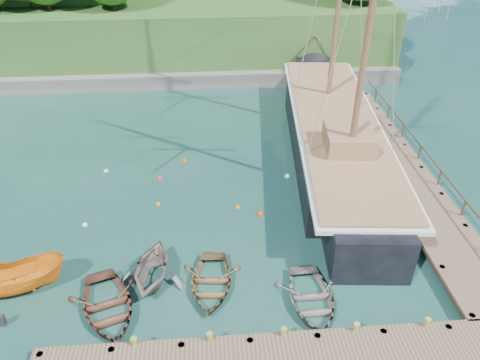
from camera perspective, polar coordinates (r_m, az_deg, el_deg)
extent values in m
plane|color=#143C35|center=(23.86, -1.51, -9.93)|extent=(160.00, 160.00, 0.00)
cube|color=#493B2A|center=(31.48, 19.08, 1.32)|extent=(3.20, 24.00, 0.12)
cube|color=#2C2419|center=(31.57, 19.03, 1.08)|extent=(3.20, 24.00, 0.20)
cylinder|color=#2C2419|center=(23.39, 26.11, -15.45)|extent=(0.28, 0.28, 1.10)
cylinder|color=#2C2419|center=(41.00, 11.51, 9.48)|extent=(0.28, 0.28, 1.10)
cylinder|color=#2C2419|center=(41.76, 15.00, 9.47)|extent=(0.28, 0.28, 1.10)
cylinder|color=olive|center=(20.73, -12.47, -20.09)|extent=(0.26, 0.26, 0.45)
cylinder|color=olive|center=(20.47, -3.61, -19.96)|extent=(0.26, 0.26, 0.45)
cylinder|color=olive|center=(20.65, 5.24, -19.39)|extent=(0.26, 0.26, 0.45)
cylinder|color=olive|center=(21.26, 13.68, -18.44)|extent=(0.26, 0.26, 0.45)
cylinder|color=olive|center=(22.26, 21.41, -17.22)|extent=(0.26, 0.26, 0.45)
imported|color=#513021|center=(22.42, -15.72, -15.28)|extent=(4.47, 5.26, 0.93)
imported|color=slate|center=(23.34, -10.53, -11.88)|extent=(3.73, 4.15, 1.96)
imported|color=brown|center=(22.67, -3.59, -12.95)|extent=(3.23, 4.26, 0.83)
imported|color=#675C56|center=(22.17, 8.61, -14.76)|extent=(3.05, 4.22, 0.86)
imported|color=orange|center=(24.73, -25.17, -12.12)|extent=(4.78, 2.75, 1.74)
imported|color=white|center=(26.11, 15.67, -6.89)|extent=(3.27, 5.77, 2.10)
cube|color=black|center=(32.08, 11.45, 4.04)|extent=(6.97, 17.14, 3.47)
cube|color=black|center=(41.64, 9.18, 11.41)|extent=(3.46, 5.51, 3.12)
cube|color=black|center=(24.44, 14.86, -7.18)|extent=(4.18, 4.63, 3.30)
cube|color=silver|center=(31.31, 11.79, 6.67)|extent=(7.51, 22.38, 0.25)
cube|color=brown|center=(31.20, 11.84, 7.08)|extent=(6.98, 21.85, 0.12)
cube|color=brown|center=(27.82, 13.14, 4.85)|extent=(2.98, 3.24, 1.20)
cylinder|color=brown|center=(44.06, 8.96, 16.99)|extent=(0.88, 6.89, 1.69)
cylinder|color=brown|center=(24.42, 15.95, 20.37)|extent=(0.36, 0.36, 16.97)
sphere|color=white|center=(27.39, -18.35, -5.25)|extent=(0.29, 0.29, 0.29)
sphere|color=orange|center=(27.94, -9.92, -2.95)|extent=(0.29, 0.29, 0.29)
sphere|color=orange|center=(27.28, -0.28, -3.38)|extent=(0.30, 0.30, 0.30)
sphere|color=white|center=(30.11, 5.80, 0.41)|extent=(0.36, 0.36, 0.36)
sphere|color=#F53C16|center=(30.17, -9.75, 0.13)|extent=(0.32, 0.32, 0.32)
sphere|color=#E44C00|center=(31.77, -6.82, 2.28)|extent=(0.36, 0.36, 0.36)
sphere|color=silver|center=(31.70, -16.00, 1.01)|extent=(0.32, 0.32, 0.32)
sphere|color=#F43505|center=(26.80, 2.50, -4.21)|extent=(0.35, 0.35, 0.35)
cube|color=#474744|center=(44.77, -13.87, 12.05)|extent=(50.00, 4.00, 1.40)
cube|color=#224617|center=(49.64, -13.37, 17.19)|extent=(50.00, 14.00, 6.00)
cylinder|color=#382616|center=(47.07, -22.36, 19.49)|extent=(0.36, 0.36, 1.40)
cylinder|color=#382616|center=(45.52, -15.21, 20.32)|extent=(0.36, 0.36, 1.40)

